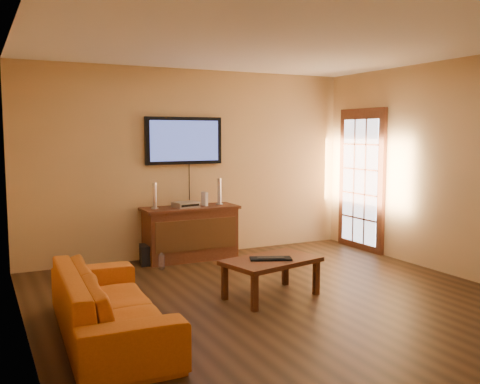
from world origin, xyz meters
TOP-DOWN VIEW (x-y plane):
  - ground_plane at (0.00, 0.00)m, footprint 5.00×5.00m
  - room_walls at (0.00, 0.62)m, footprint 5.00×5.00m
  - french_door at (2.46, 1.70)m, footprint 0.07×1.02m
  - media_console at (-0.14, 2.23)m, footprint 1.36×0.52m
  - television at (-0.14, 2.45)m, footprint 1.14×0.08m
  - coffee_table at (-0.00, 0.18)m, footprint 1.13×0.82m
  - sofa at (-1.84, -0.19)m, footprint 0.70×2.09m
  - speaker_left at (-0.65, 2.26)m, footprint 0.10×0.10m
  - speaker_right at (0.33, 2.27)m, footprint 0.10×0.10m
  - av_receiver at (-0.21, 2.22)m, footprint 0.37×0.30m
  - game_console at (0.08, 2.24)m, footprint 0.05×0.15m
  - subwoofer at (-0.75, 2.20)m, footprint 0.31×0.31m
  - bottle at (-0.70, 1.86)m, footprint 0.08×0.08m
  - keyboard at (-0.03, 0.15)m, footprint 0.48×0.33m

SIDE VIEW (x-z plane):
  - ground_plane at x=0.00m, z-range 0.00..0.00m
  - bottle at x=-0.70m, z-range -0.01..0.22m
  - subwoofer at x=-0.75m, z-range 0.00..0.27m
  - coffee_table at x=0.00m, z-range 0.16..0.58m
  - media_console at x=-0.14m, z-range 0.00..0.76m
  - sofa at x=-1.84m, z-range 0.00..0.81m
  - keyboard at x=-0.03m, z-range 0.43..0.45m
  - av_receiver at x=-0.21m, z-range 0.75..0.83m
  - game_console at x=0.08m, z-range 0.75..0.95m
  - speaker_left at x=-0.65m, z-range 0.74..1.10m
  - speaker_right at x=0.33m, z-range 0.74..1.12m
  - french_door at x=2.46m, z-range -0.06..2.16m
  - television at x=-0.14m, z-range 1.34..2.02m
  - room_walls at x=0.00m, z-range -0.81..4.19m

